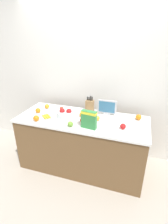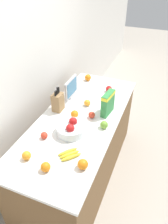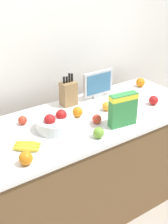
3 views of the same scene
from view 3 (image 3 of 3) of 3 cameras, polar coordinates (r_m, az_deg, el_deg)
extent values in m
plane|color=#B2A899|center=(2.84, -0.09, -16.69)|extent=(14.00, 14.00, 0.00)
cube|color=silver|center=(2.66, -7.65, 12.31)|extent=(9.00, 0.06, 2.60)
cube|color=brown|center=(2.57, -0.10, -9.99)|extent=(1.89, 0.74, 0.83)
cube|color=white|center=(2.34, -0.11, -1.54)|extent=(1.92, 0.77, 0.03)
cube|color=#937047|center=(2.51, -2.86, 3.38)|extent=(0.12, 0.10, 0.20)
cylinder|color=black|center=(2.44, -3.65, 5.87)|extent=(0.02, 0.02, 0.05)
cube|color=silver|center=(2.43, -3.68, 6.78)|extent=(0.01, 0.00, 0.03)
cylinder|color=black|center=(2.46, -3.17, 5.94)|extent=(0.02, 0.02, 0.05)
cube|color=silver|center=(2.44, -3.19, 6.88)|extent=(0.01, 0.00, 0.03)
cylinder|color=black|center=(2.46, -2.69, 6.30)|extent=(0.02, 0.02, 0.07)
cube|color=silver|center=(2.44, -2.72, 7.52)|extent=(0.01, 0.00, 0.04)
cylinder|color=black|center=(2.48, -2.22, 6.33)|extent=(0.02, 0.02, 0.06)
cube|color=silver|center=(2.46, -2.23, 7.26)|extent=(0.01, 0.00, 0.02)
cube|color=#B7B7BC|center=(2.67, 2.55, 2.95)|extent=(0.10, 0.03, 0.03)
cube|color=#B7B7BC|center=(2.62, 2.60, 5.31)|extent=(0.29, 0.02, 0.21)
cube|color=#33668C|center=(2.61, 2.78, 5.22)|extent=(0.24, 0.00, 0.17)
cube|color=#338442|center=(2.21, 7.13, 0.41)|extent=(0.21, 0.09, 0.24)
cube|color=yellow|center=(2.17, 7.27, 2.69)|extent=(0.21, 0.09, 0.04)
cylinder|color=silver|center=(2.19, -5.28, -2.16)|extent=(0.27, 0.27, 0.08)
sphere|color=red|center=(2.18, -4.19, -0.53)|extent=(0.08, 0.08, 0.08)
sphere|color=red|center=(2.13, -6.29, -1.42)|extent=(0.08, 0.08, 0.08)
ellipsoid|color=yellow|center=(2.04, -10.16, -5.62)|extent=(0.16, 0.14, 0.03)
ellipsoid|color=yellow|center=(2.02, -10.39, -6.14)|extent=(0.16, 0.14, 0.03)
ellipsoid|color=yellow|center=(1.99, -10.62, -6.67)|extent=(0.15, 0.14, 0.03)
sphere|color=#6B9E33|center=(2.08, 2.68, -3.80)|extent=(0.08, 0.08, 0.08)
sphere|color=red|center=(2.26, 2.37, -1.28)|extent=(0.07, 0.07, 0.07)
sphere|color=red|center=(2.28, -11.17, -1.48)|extent=(0.07, 0.07, 0.07)
sphere|color=red|center=(2.59, 12.59, 2.11)|extent=(0.08, 0.08, 0.08)
sphere|color=orange|center=(2.44, 4.17, 1.07)|extent=(0.07, 0.07, 0.07)
sphere|color=orange|center=(2.93, 10.27, 5.36)|extent=(0.08, 0.08, 0.08)
sphere|color=orange|center=(2.34, -1.18, 0.02)|extent=(0.08, 0.08, 0.08)
sphere|color=orange|center=(1.86, -10.60, -8.31)|extent=(0.08, 0.08, 0.08)
camera|label=1|loc=(1.97, 72.14, 9.84)|focal=28.00mm
camera|label=2|loc=(1.12, -68.74, 24.53)|focal=35.00mm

